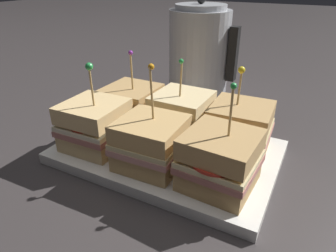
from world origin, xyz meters
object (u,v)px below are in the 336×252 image
Objects in this scene: sandwich_back_left at (132,105)px; sandwich_back_right at (240,128)px; sandwich_front_left at (95,125)px; sandwich_front_right at (220,160)px; sandwich_front_center at (152,143)px; kettle_steel at (199,53)px; serving_platter at (168,152)px; sandwich_back_center at (181,115)px.

sandwich_back_right is (0.21, 0.00, 0.00)m from sandwich_back_left.
sandwich_front_left is 0.98× the size of sandwich_front_right.
sandwich_front_center is (0.11, -0.00, -0.00)m from sandwich_front_left.
sandwich_front_center is 0.66× the size of kettle_steel.
sandwich_front_right is at bearing -26.54° from serving_platter.
serving_platter is at bearing 153.46° from sandwich_front_right.
sandwich_front_left is 1.04× the size of sandwich_back_center.
sandwich_back_center is (-0.11, 0.11, -0.00)m from sandwich_front_right.
sandwich_back_left is (-0.11, 0.10, -0.00)m from sandwich_front_center.
sandwich_back_right is at bearing 45.72° from sandwich_front_center.
sandwich_back_left is (-0.10, 0.05, 0.05)m from serving_platter.
sandwich_back_left is at bearing 86.33° from sandwich_front_left.
serving_platter is 0.13m from sandwich_front_right.
sandwich_back_right is at bearing 26.12° from serving_platter.
sandwich_front_left is 1.01× the size of sandwich_back_left.
sandwich_back_right is at bearing -0.20° from sandwich_back_center.
serving_platter is 2.43× the size of sandwich_front_left.
sandwich_front_center reaches higher than sandwich_back_left.
sandwich_back_right is (0.22, 0.10, -0.00)m from sandwich_front_left.
sandwich_front_right reaches higher than sandwich_back_center.
sandwich_back_center is 0.59× the size of kettle_steel.
sandwich_back_center is (0.10, 0.00, 0.00)m from sandwich_back_left.
sandwich_front_center is at bearing -78.28° from kettle_steel.
sandwich_back_right reaches higher than serving_platter.
sandwich_front_right reaches higher than sandwich_front_left.
serving_platter is 2.46× the size of sandwich_back_left.
kettle_steel is (-0.18, 0.25, 0.05)m from sandwich_back_right.
sandwich_front_left is 0.22m from sandwich_front_right.
sandwich_front_center reaches higher than sandwich_front_left.
sandwich_back_center is at bearing 135.85° from sandwich_front_right.
sandwich_front_center is 0.15m from sandwich_back_left.
sandwich_back_right is 0.31m from kettle_steel.
sandwich_front_center is at bearing -179.88° from sandwich_front_right.
sandwich_back_center is (0.11, 0.10, -0.00)m from sandwich_front_left.
sandwich_front_center is at bearing -44.37° from sandwich_back_left.
sandwich_back_left is at bearing 154.25° from serving_platter.
sandwich_front_center is 1.05× the size of sandwich_front_right.
sandwich_front_left reaches higher than sandwich_back_right.
sandwich_front_right is 0.63× the size of kettle_steel.
kettle_steel reaches higher than sandwich_back_right.
kettle_steel is at bearing 101.72° from sandwich_front_center.
sandwich_front_left reaches higher than serving_platter.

